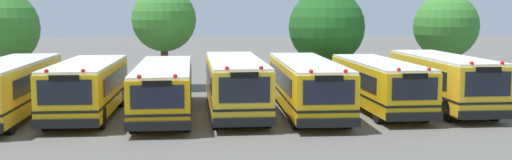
{
  "coord_description": "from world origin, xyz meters",
  "views": [
    {
      "loc": [
        -1.95,
        -28.44,
        4.96
      ],
      "look_at": [
        0.95,
        0.0,
        1.6
      ],
      "focal_mm": 42.36,
      "sensor_mm": 36.0,
      "label": 1
    }
  ],
  "objects_px": {
    "school_bus_0": "(9,87)",
    "school_bus_5": "(379,83)",
    "school_bus_3": "(235,84)",
    "tree_2": "(324,26)",
    "tree_1": "(163,19)",
    "tree_3": "(445,26)",
    "school_bus_2": "(164,87)",
    "school_bus_1": "(87,87)",
    "school_bus_4": "(306,84)",
    "school_bus_6": "(443,80)"
  },
  "relations": [
    {
      "from": "school_bus_0",
      "to": "school_bus_1",
      "type": "bearing_deg",
      "value": 178.78
    },
    {
      "from": "school_bus_2",
      "to": "tree_1",
      "type": "height_order",
      "value": "tree_1"
    },
    {
      "from": "school_bus_2",
      "to": "tree_2",
      "type": "height_order",
      "value": "tree_2"
    },
    {
      "from": "school_bus_6",
      "to": "tree_3",
      "type": "relative_size",
      "value": 1.6
    },
    {
      "from": "school_bus_2",
      "to": "tree_2",
      "type": "distance_m",
      "value": 12.98
    },
    {
      "from": "school_bus_1",
      "to": "school_bus_4",
      "type": "relative_size",
      "value": 0.82
    },
    {
      "from": "school_bus_3",
      "to": "school_bus_5",
      "type": "xyz_separation_m",
      "value": [
        7.08,
        0.16,
        -0.09
      ]
    },
    {
      "from": "school_bus_0",
      "to": "tree_3",
      "type": "height_order",
      "value": "tree_3"
    },
    {
      "from": "school_bus_2",
      "to": "tree_3",
      "type": "relative_size",
      "value": 1.88
    },
    {
      "from": "school_bus_1",
      "to": "school_bus_0",
      "type": "bearing_deg",
      "value": 0.0
    },
    {
      "from": "school_bus_4",
      "to": "school_bus_0",
      "type": "bearing_deg",
      "value": 1.74
    },
    {
      "from": "tree_2",
      "to": "school_bus_0",
      "type": "bearing_deg",
      "value": -152.61
    },
    {
      "from": "tree_3",
      "to": "school_bus_2",
      "type": "bearing_deg",
      "value": -152.74
    },
    {
      "from": "school_bus_5",
      "to": "tree_3",
      "type": "xyz_separation_m",
      "value": [
        7.1,
        8.85,
        2.56
      ]
    },
    {
      "from": "school_bus_0",
      "to": "school_bus_5",
      "type": "relative_size",
      "value": 1.11
    },
    {
      "from": "school_bus_0",
      "to": "school_bus_4",
      "type": "height_order",
      "value": "school_bus_0"
    },
    {
      "from": "school_bus_4",
      "to": "tree_2",
      "type": "xyz_separation_m",
      "value": [
        2.69,
        8.48,
        2.56
      ]
    },
    {
      "from": "school_bus_0",
      "to": "school_bus_5",
      "type": "distance_m",
      "value": 17.45
    },
    {
      "from": "school_bus_5",
      "to": "school_bus_3",
      "type": "bearing_deg",
      "value": 0.62
    },
    {
      "from": "school_bus_1",
      "to": "school_bus_2",
      "type": "distance_m",
      "value": 3.52
    },
    {
      "from": "school_bus_4",
      "to": "tree_3",
      "type": "height_order",
      "value": "tree_3"
    },
    {
      "from": "tree_2",
      "to": "school_bus_6",
      "type": "bearing_deg",
      "value": -62.82
    },
    {
      "from": "school_bus_2",
      "to": "tree_1",
      "type": "relative_size",
      "value": 1.77
    },
    {
      "from": "school_bus_4",
      "to": "tree_2",
      "type": "height_order",
      "value": "tree_2"
    },
    {
      "from": "school_bus_5",
      "to": "school_bus_6",
      "type": "height_order",
      "value": "school_bus_6"
    },
    {
      "from": "school_bus_0",
      "to": "school_bus_2",
      "type": "distance_m",
      "value": 7.02
    },
    {
      "from": "tree_2",
      "to": "school_bus_4",
      "type": "bearing_deg",
      "value": -107.59
    },
    {
      "from": "school_bus_0",
      "to": "tree_3",
      "type": "bearing_deg",
      "value": -159.87
    },
    {
      "from": "school_bus_3",
      "to": "school_bus_5",
      "type": "height_order",
      "value": "school_bus_3"
    },
    {
      "from": "school_bus_1",
      "to": "school_bus_3",
      "type": "distance_m",
      "value": 6.87
    },
    {
      "from": "school_bus_5",
      "to": "school_bus_0",
      "type": "bearing_deg",
      "value": 0.15
    },
    {
      "from": "school_bus_3",
      "to": "school_bus_6",
      "type": "distance_m",
      "value": 10.37
    },
    {
      "from": "school_bus_0",
      "to": "tree_3",
      "type": "xyz_separation_m",
      "value": [
        24.55,
        9.11,
        2.48
      ]
    },
    {
      "from": "school_bus_5",
      "to": "tree_1",
      "type": "xyz_separation_m",
      "value": [
        -10.94,
        9.26,
        3.0
      ]
    },
    {
      "from": "school_bus_1",
      "to": "school_bus_5",
      "type": "height_order",
      "value": "school_bus_1"
    },
    {
      "from": "school_bus_6",
      "to": "tree_3",
      "type": "xyz_separation_m",
      "value": [
        3.8,
        8.83,
        2.45
      ]
    },
    {
      "from": "school_bus_2",
      "to": "school_bus_4",
      "type": "xyz_separation_m",
      "value": [
        6.79,
        -0.0,
        0.06
      ]
    },
    {
      "from": "school_bus_0",
      "to": "school_bus_2",
      "type": "height_order",
      "value": "school_bus_0"
    },
    {
      "from": "school_bus_5",
      "to": "tree_2",
      "type": "xyz_separation_m",
      "value": [
        -0.95,
        8.29,
        2.59
      ]
    },
    {
      "from": "school_bus_5",
      "to": "school_bus_6",
      "type": "relative_size",
      "value": 1.02
    },
    {
      "from": "school_bus_0",
      "to": "school_bus_3",
      "type": "bearing_deg",
      "value": -179.71
    },
    {
      "from": "tree_3",
      "to": "school_bus_3",
      "type": "bearing_deg",
      "value": -147.55
    },
    {
      "from": "school_bus_0",
      "to": "school_bus_3",
      "type": "distance_m",
      "value": 10.37
    },
    {
      "from": "school_bus_2",
      "to": "school_bus_1",
      "type": "bearing_deg",
      "value": 2.03
    },
    {
      "from": "school_bus_3",
      "to": "tree_1",
      "type": "relative_size",
      "value": 1.64
    },
    {
      "from": "school_bus_6",
      "to": "tree_3",
      "type": "bearing_deg",
      "value": -112.84
    },
    {
      "from": "school_bus_2",
      "to": "school_bus_6",
      "type": "bearing_deg",
      "value": -179.3
    },
    {
      "from": "school_bus_0",
      "to": "school_bus_6",
      "type": "height_order",
      "value": "school_bus_6"
    },
    {
      "from": "school_bus_2",
      "to": "school_bus_4",
      "type": "relative_size",
      "value": 0.99
    },
    {
      "from": "school_bus_0",
      "to": "school_bus_3",
      "type": "xyz_separation_m",
      "value": [
        10.37,
        0.09,
        0.01
      ]
    }
  ]
}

